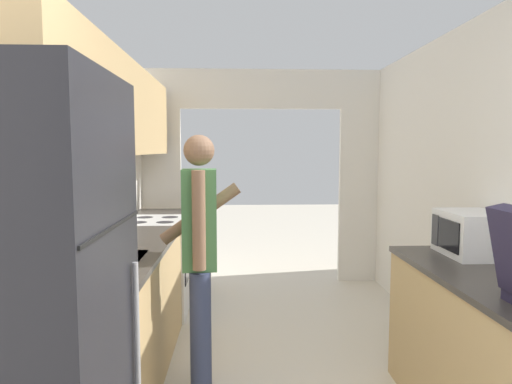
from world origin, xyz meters
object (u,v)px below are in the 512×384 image
refrigerator (16,343)px  microwave (472,234)px  person (200,258)px  range_oven (155,265)px

refrigerator → microwave: bearing=29.1°
microwave → person: bearing=178.8°
refrigerator → person: 1.39m
refrigerator → microwave: 2.57m
range_oven → refrigerator: bearing=-89.3°
refrigerator → range_oven: bearing=90.7°
person → microwave: 1.72m
range_oven → microwave: size_ratio=2.37×
refrigerator → range_oven: refrigerator is taller
range_oven → person: 1.71m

